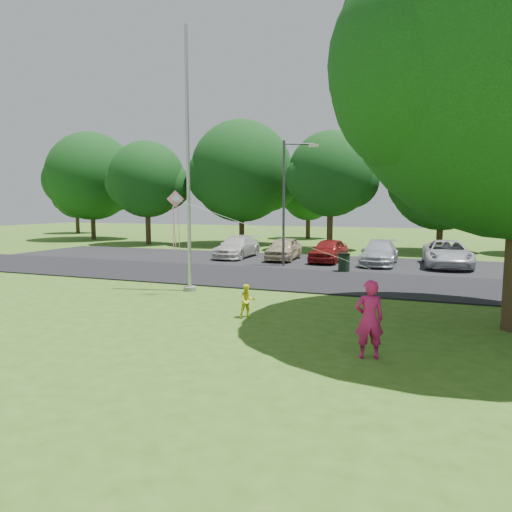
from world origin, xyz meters
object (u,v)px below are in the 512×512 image
(street_lamp, at_px, (289,192))
(kite, at_px, (179,212))
(flagpole, at_px, (188,184))
(trash_can, at_px, (344,263))
(woman, at_px, (369,319))
(child_yellow, at_px, (247,301))

(street_lamp, relative_size, kite, 0.86)
(flagpole, relative_size, street_lamp, 1.48)
(flagpole, xyz_separation_m, trash_can, (4.84, 7.03, -3.68))
(street_lamp, xyz_separation_m, trash_can, (3.21, -1.05, -3.57))
(flagpole, height_order, kite, flagpole)
(street_lamp, height_order, trash_can, street_lamp)
(woman, relative_size, child_yellow, 1.74)
(woman, bearing_deg, trash_can, -97.40)
(kite, bearing_deg, woman, -57.92)
(flagpole, bearing_deg, trash_can, 55.45)
(flagpole, bearing_deg, child_yellow, -41.09)
(woman, relative_size, kite, 0.22)
(street_lamp, height_order, woman, street_lamp)
(flagpole, relative_size, trash_can, 10.41)
(trash_can, relative_size, child_yellow, 0.96)
(child_yellow, bearing_deg, street_lamp, 60.72)
(flagpole, distance_m, street_lamp, 8.24)
(street_lamp, distance_m, trash_can, 4.92)
(trash_can, xyz_separation_m, child_yellow, (-1.14, -10.26, 0.02))
(trash_can, height_order, kite, kite)
(flagpole, xyz_separation_m, child_yellow, (3.70, -3.23, -3.66))
(flagpole, distance_m, trash_can, 9.29)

